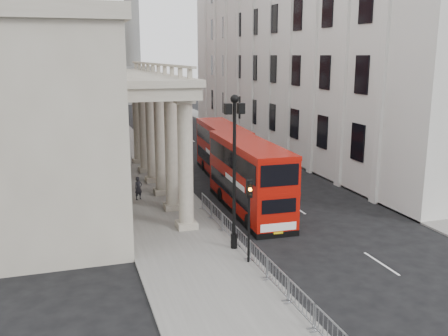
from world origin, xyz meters
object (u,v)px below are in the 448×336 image
at_px(lamp_post_south, 234,162).
at_px(bus_far, 223,149).
at_px(monument_column, 132,29).
at_px(pedestrian_a, 138,188).
at_px(lamp_post_north, 143,105).
at_px(pedestrian_b, 125,184).
at_px(bus_near, 249,175).
at_px(pedestrian_c, 155,166).
at_px(lamp_post_mid, 172,123).
at_px(traffic_light, 249,206).

xyz_separation_m(lamp_post_south, bus_far, (4.53, 16.47, -2.53)).
relative_size(monument_column, pedestrian_a, 32.10).
bearing_deg(lamp_post_north, pedestrian_b, -102.68).
height_order(bus_near, pedestrian_c, bus_near).
height_order(bus_near, bus_far, bus_near).
bearing_deg(bus_near, lamp_post_mid, 110.62).
bearing_deg(pedestrian_c, lamp_post_south, -93.10).
relative_size(monument_column, pedestrian_b, 33.28).
distance_m(monument_column, traffic_light, 91.17).
relative_size(monument_column, traffic_light, 12.60).
bearing_deg(lamp_post_mid, traffic_light, -89.68).
height_order(lamp_post_south, traffic_light, lamp_post_south).
height_order(pedestrian_a, pedestrian_c, pedestrian_c).
bearing_deg(pedestrian_a, monument_column, 57.62).
xyz_separation_m(pedestrian_b, pedestrian_c, (3.16, 5.20, 0.06)).
bearing_deg(pedestrian_a, lamp_post_south, -96.65).
relative_size(lamp_post_mid, bus_near, 0.74).
relative_size(lamp_post_north, bus_far, 0.78).
bearing_deg(bus_far, traffic_light, -99.78).
xyz_separation_m(monument_column, traffic_light, (-6.50, -90.02, -12.88)).
relative_size(traffic_light, pedestrian_c, 2.45).
xyz_separation_m(monument_column, lamp_post_mid, (-6.60, -72.00, -11.07)).
bearing_deg(pedestrian_c, bus_near, -75.55).
distance_m(monument_column, lamp_post_north, 57.46).
relative_size(lamp_post_south, lamp_post_mid, 1.00).
distance_m(monument_column, pedestrian_c, 72.28).
bearing_deg(bus_far, bus_near, -93.72).
bearing_deg(pedestrian_b, lamp_post_south, 95.88).
relative_size(monument_column, bus_near, 4.85).
bearing_deg(pedestrian_c, traffic_light, -93.21).
bearing_deg(pedestrian_a, pedestrian_c, 45.67).
height_order(lamp_post_south, bus_far, lamp_post_south).
relative_size(bus_near, pedestrian_c, 6.37).
xyz_separation_m(bus_near, pedestrian_c, (-4.44, 11.29, -1.51)).
bearing_deg(lamp_post_north, traffic_light, -89.83).
distance_m(monument_column, lamp_post_south, 88.94).
relative_size(monument_column, pedestrian_c, 30.87).
height_order(monument_column, lamp_post_south, monument_column).
xyz_separation_m(monument_column, bus_near, (-3.38, -81.56, -13.48)).
bearing_deg(pedestrian_b, lamp_post_north, -116.08).
bearing_deg(lamp_post_south, bus_far, 74.64).
height_order(lamp_post_north, bus_far, lamp_post_north).
bearing_deg(lamp_post_north, bus_near, -82.81).
bearing_deg(bus_near, pedestrian_a, 148.35).
bearing_deg(pedestrian_b, pedestrian_c, -134.73).
height_order(traffic_light, pedestrian_c, traffic_light).
bearing_deg(traffic_light, pedestrian_b, 107.13).
distance_m(lamp_post_mid, traffic_light, 18.11).
distance_m(traffic_light, pedestrian_b, 15.38).
relative_size(monument_column, lamp_post_south, 6.51).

